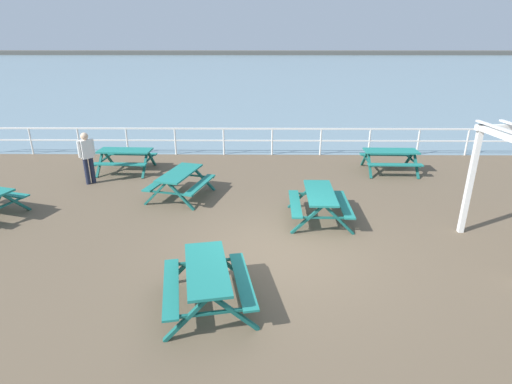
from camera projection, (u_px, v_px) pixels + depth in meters
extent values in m
cube|color=brown|center=(281.00, 255.00, 9.00)|extent=(30.00, 24.00, 0.20)
cube|color=gray|center=(264.00, 68.00, 58.14)|extent=(142.00, 90.00, 0.01)
cube|color=#4C4C47|center=(262.00, 55.00, 98.22)|extent=(142.00, 6.00, 1.80)
cube|color=white|center=(272.00, 129.00, 15.81)|extent=(23.00, 0.06, 0.06)
cube|color=white|center=(272.00, 141.00, 15.98)|extent=(23.00, 0.05, 0.05)
cylinder|color=white|center=(31.00, 141.00, 16.09)|extent=(0.07, 0.07, 1.05)
cylinder|color=white|center=(79.00, 141.00, 16.07)|extent=(0.07, 0.07, 1.05)
cylinder|color=white|center=(127.00, 142.00, 16.06)|extent=(0.07, 0.07, 1.05)
cylinder|color=white|center=(175.00, 142.00, 16.04)|extent=(0.07, 0.07, 1.05)
cylinder|color=white|center=(224.00, 142.00, 16.02)|extent=(0.07, 0.07, 1.05)
cylinder|color=white|center=(272.00, 142.00, 16.00)|extent=(0.07, 0.07, 1.05)
cylinder|color=white|center=(321.00, 142.00, 15.98)|extent=(0.07, 0.07, 1.05)
cylinder|color=white|center=(369.00, 142.00, 15.97)|extent=(0.07, 0.07, 1.05)
cylinder|color=white|center=(418.00, 142.00, 15.95)|extent=(0.07, 0.07, 1.05)
cylinder|color=white|center=(467.00, 142.00, 15.93)|extent=(0.07, 0.07, 1.05)
cube|color=#1E7A70|center=(207.00, 268.00, 6.92)|extent=(1.03, 1.90, 0.05)
cube|color=#1E7A70|center=(171.00, 287.00, 6.92)|extent=(0.60, 1.82, 0.04)
cube|color=#1E7A70|center=(243.00, 280.00, 7.13)|extent=(0.60, 1.82, 0.04)
cube|color=#165B54|center=(185.00, 266.00, 7.70)|extent=(0.79, 0.23, 0.79)
cube|color=#165B54|center=(224.00, 262.00, 7.83)|extent=(0.79, 0.23, 0.79)
cube|color=#165B54|center=(205.00, 262.00, 7.75)|extent=(1.48, 0.35, 0.04)
cube|color=#165B54|center=(187.00, 318.00, 6.27)|extent=(0.79, 0.23, 0.79)
cube|color=#165B54|center=(235.00, 313.00, 6.40)|extent=(0.79, 0.23, 0.79)
cube|color=#165B54|center=(211.00, 313.00, 6.32)|extent=(1.48, 0.35, 0.04)
cube|color=#1E7A70|center=(0.00, 193.00, 11.03)|extent=(1.80, 0.75, 0.04)
cube|color=#165B54|center=(16.00, 202.00, 10.63)|extent=(0.30, 0.78, 0.79)
cube|color=#165B54|center=(4.00, 206.00, 10.28)|extent=(0.48, 1.46, 0.04)
cube|color=#1E7A70|center=(180.00, 173.00, 11.70)|extent=(1.14, 1.92, 0.05)
cube|color=#1E7A70|center=(161.00, 181.00, 11.96)|extent=(0.71, 1.81, 0.04)
cube|color=#1E7A70|center=(200.00, 185.00, 11.65)|extent=(0.71, 1.81, 0.04)
cube|color=#165B54|center=(180.00, 176.00, 12.63)|extent=(0.79, 0.28, 0.79)
cube|color=#165B54|center=(203.00, 178.00, 12.44)|extent=(0.79, 0.28, 0.79)
cube|color=#165B54|center=(191.00, 175.00, 12.52)|extent=(1.46, 0.44, 0.04)
cube|color=#165B54|center=(156.00, 193.00, 11.23)|extent=(0.79, 0.28, 0.79)
cube|color=#165B54|center=(181.00, 196.00, 11.04)|extent=(0.79, 0.28, 0.79)
cube|color=#165B54|center=(168.00, 193.00, 11.12)|extent=(1.46, 0.44, 0.04)
cube|color=#1E7A70|center=(391.00, 151.00, 13.90)|extent=(1.82, 0.74, 0.05)
cube|color=#1E7A70|center=(385.00, 154.00, 14.59)|extent=(1.81, 0.30, 0.04)
cube|color=#1E7A70|center=(395.00, 165.00, 13.43)|extent=(1.81, 0.30, 0.04)
cube|color=#165B54|center=(409.00, 159.00, 14.36)|extent=(0.10, 0.79, 0.79)
cube|color=#165B54|center=(416.00, 165.00, 13.67)|extent=(0.10, 0.79, 0.79)
cube|color=#165B54|center=(413.00, 160.00, 14.00)|extent=(0.09, 1.50, 0.04)
cube|color=#165B54|center=(365.00, 158.00, 14.41)|extent=(0.10, 0.79, 0.79)
cube|color=#165B54|center=(370.00, 164.00, 13.71)|extent=(0.10, 0.79, 0.79)
cube|color=#165B54|center=(367.00, 160.00, 14.05)|extent=(0.09, 1.50, 0.04)
cube|color=#1E7A70|center=(320.00, 193.00, 10.22)|extent=(0.74, 1.81, 0.05)
cube|color=#1E7A70|center=(295.00, 203.00, 10.35)|extent=(0.30, 1.81, 0.04)
cube|color=#1E7A70|center=(344.00, 204.00, 10.31)|extent=(0.30, 1.81, 0.04)
cube|color=#165B54|center=(302.00, 195.00, 11.10)|extent=(0.79, 0.10, 0.79)
cube|color=#165B54|center=(330.00, 195.00, 11.08)|extent=(0.79, 0.10, 0.79)
cube|color=#165B54|center=(316.00, 194.00, 11.07)|extent=(1.50, 0.09, 0.04)
cube|color=#165B54|center=(307.00, 219.00, 9.64)|extent=(0.79, 0.10, 0.79)
cube|color=#165B54|center=(339.00, 220.00, 9.62)|extent=(0.79, 0.10, 0.79)
cube|color=#165B54|center=(323.00, 218.00, 9.62)|extent=(1.50, 0.09, 0.04)
cube|color=#1E7A70|center=(125.00, 150.00, 13.96)|extent=(1.83, 0.77, 0.05)
cube|color=#1E7A70|center=(132.00, 154.00, 14.65)|extent=(1.81, 0.33, 0.04)
cube|color=#1E7A70|center=(119.00, 164.00, 13.50)|extent=(1.81, 0.33, 0.04)
cube|color=#165B54|center=(151.00, 158.00, 14.41)|extent=(0.11, 0.80, 0.79)
cube|color=#165B54|center=(145.00, 164.00, 13.71)|extent=(0.11, 0.80, 0.79)
cube|color=#165B54|center=(148.00, 160.00, 14.05)|extent=(0.12, 1.50, 0.04)
cube|color=#165B54|center=(108.00, 158.00, 14.49)|extent=(0.11, 0.80, 0.79)
cube|color=#165B54|center=(100.00, 164.00, 13.79)|extent=(0.11, 0.80, 0.79)
cube|color=#165B54|center=(104.00, 159.00, 14.12)|extent=(0.12, 1.50, 0.04)
cylinder|color=#1E2338|center=(87.00, 171.00, 12.87)|extent=(0.14, 0.14, 0.85)
cylinder|color=#1E2338|center=(92.00, 170.00, 12.98)|extent=(0.14, 0.14, 0.85)
cube|color=white|center=(86.00, 149.00, 12.67)|extent=(0.40, 0.40, 0.58)
cylinder|color=white|center=(79.00, 149.00, 12.51)|extent=(0.09, 0.09, 0.52)
cylinder|color=white|center=(93.00, 147.00, 12.80)|extent=(0.09, 0.09, 0.52)
sphere|color=beige|center=(84.00, 136.00, 12.52)|extent=(0.23, 0.23, 0.23)
cube|color=white|center=(470.00, 183.00, 9.41)|extent=(0.12, 0.12, 2.50)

